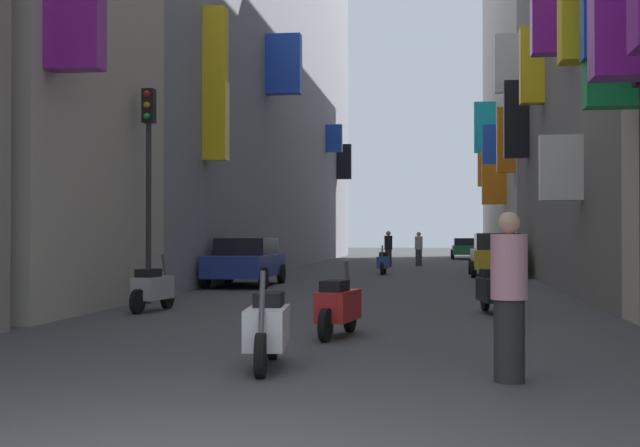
# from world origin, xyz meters

# --- Properties ---
(ground_plane) EXTENTS (140.00, 140.00, 0.00)m
(ground_plane) POSITION_xyz_m (0.00, 30.00, 0.00)
(ground_plane) COLOR #424244
(building_left_mid_c) EXTENTS (7.38, 44.62, 19.20)m
(building_left_mid_c) POSITION_xyz_m (-8.00, 37.68, 9.60)
(building_left_mid_c) COLOR gray
(building_left_mid_c) RESTS_ON ground
(building_right_mid_c) EXTENTS (7.22, 27.82, 19.46)m
(building_right_mid_c) POSITION_xyz_m (7.99, 46.08, 9.72)
(building_right_mid_c) COLOR #B2A899
(building_right_mid_c) RESTS_ON ground
(parked_car_blue) EXTENTS (1.86, 4.32, 1.43)m
(parked_car_blue) POSITION_xyz_m (-4.03, 20.32, 0.75)
(parked_car_blue) COLOR navy
(parked_car_blue) RESTS_ON ground
(parked_car_yellow) EXTENTS (1.94, 3.97, 1.59)m
(parked_car_yellow) POSITION_xyz_m (3.83, 27.40, 0.82)
(parked_car_yellow) COLOR gold
(parked_car_yellow) RESTS_ON ground
(parked_car_green) EXTENTS (1.85, 4.14, 1.33)m
(parked_car_green) POSITION_xyz_m (3.44, 50.94, 0.71)
(parked_car_green) COLOR #236638
(parked_car_green) RESTS_ON ground
(scooter_black) EXTENTS (0.60, 1.90, 1.13)m
(scooter_black) POSITION_xyz_m (2.72, 11.75, 0.46)
(scooter_black) COLOR black
(scooter_black) RESTS_ON ground
(scooter_white) EXTENTS (0.54, 1.87, 1.13)m
(scooter_white) POSITION_xyz_m (-0.25, 4.44, 0.46)
(scooter_white) COLOR silver
(scooter_white) RESTS_ON ground
(scooter_blue) EXTENTS (0.46, 1.85, 1.13)m
(scooter_blue) POSITION_xyz_m (-0.41, 28.50, 0.46)
(scooter_blue) COLOR #2D4CAD
(scooter_blue) RESTS_ON ground
(scooter_silver) EXTENTS (0.59, 1.77, 1.13)m
(scooter_silver) POSITION_xyz_m (-3.94, 11.40, 0.46)
(scooter_silver) COLOR #ADADB2
(scooter_silver) RESTS_ON ground
(scooter_red) EXTENTS (0.61, 1.83, 1.13)m
(scooter_red) POSITION_xyz_m (0.20, 7.59, 0.46)
(scooter_red) COLOR red
(scooter_red) RESTS_ON ground
(pedestrian_crossing) EXTENTS (0.51, 0.51, 1.68)m
(pedestrian_crossing) POSITION_xyz_m (0.75, 37.93, 0.84)
(pedestrian_crossing) COLOR #373737
(pedestrian_crossing) RESTS_ON ground
(pedestrian_near_left) EXTENTS (0.42, 0.42, 1.72)m
(pedestrian_near_left) POSITION_xyz_m (-0.66, 36.44, 0.86)
(pedestrian_near_left) COLOR #333333
(pedestrian_near_left) RESTS_ON ground
(pedestrian_near_right) EXTENTS (0.44, 0.44, 1.76)m
(pedestrian_near_right) POSITION_xyz_m (2.41, 3.84, 0.88)
(pedestrian_near_right) COLOR #292929
(pedestrian_near_right) RESTS_ON ground
(traffic_light_near_corner) EXTENTS (0.26, 0.34, 4.75)m
(traffic_light_near_corner) POSITION_xyz_m (-4.65, 13.20, 3.20)
(traffic_light_near_corner) COLOR #2D2D2D
(traffic_light_near_corner) RESTS_ON ground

